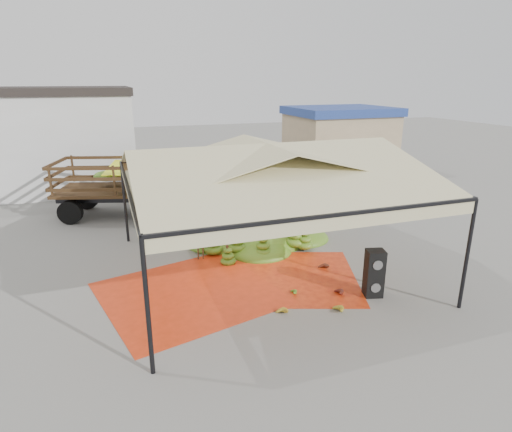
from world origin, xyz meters
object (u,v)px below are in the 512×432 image
object	(u,v)px
speaker_stack	(374,273)
truck_right	(296,167)
vendor	(260,214)
banana_heap	(262,226)
truck_left	(151,180)

from	to	relation	value
speaker_stack	truck_right	distance (m)	10.94
vendor	banana_heap	bearing A→B (deg)	55.24
vendor	truck_left	xyz separation A→B (m)	(-3.61, 3.98, 0.74)
speaker_stack	vendor	size ratio (longest dim) A/B	0.82
banana_heap	speaker_stack	distance (m)	5.18
truck_left	truck_right	size ratio (longest dim) A/B	1.09
speaker_stack	truck_right	world-z (taller)	truck_right
banana_heap	truck_left	world-z (taller)	truck_left
banana_heap	vendor	distance (m)	0.80
truck_right	truck_left	bearing A→B (deg)	-172.85
banana_heap	vendor	bearing A→B (deg)	77.23
speaker_stack	truck_right	xyz separation A→B (m)	(2.45, 10.63, 0.84)
banana_heap	truck_right	xyz separation A→B (m)	(3.93, 5.66, 0.92)
speaker_stack	truck_left	bearing A→B (deg)	132.44
vendor	truck_left	size ratio (longest dim) A/B	0.21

